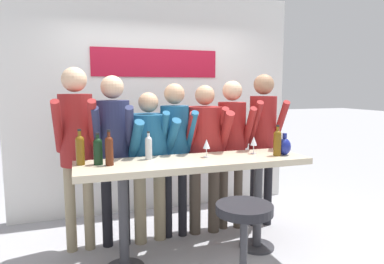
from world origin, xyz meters
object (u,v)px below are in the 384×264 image
person_far_left (77,137)px  wine_glass_0 (254,142)px  wine_bottle_3 (80,149)px  person_center_left (149,152)px  person_right (232,137)px  person_far_right (263,131)px  wine_glass_1 (207,145)px  tasting_table (195,176)px  person_left (114,141)px  bar_stool (244,236)px  person_center (175,142)px  wine_bottle_1 (277,142)px  wine_bottle_2 (109,149)px  person_center_right (205,144)px  wine_bottle_0 (149,147)px  wine_bottle_4 (98,150)px  decorative_vase (284,146)px

person_far_left → wine_glass_0: (1.71, -0.45, -0.06)m
person_far_left → wine_bottle_3: person_far_left is taller
person_center_left → person_right: person_right is taller
person_far_right → wine_glass_1: (-0.88, -0.45, -0.04)m
wine_bottle_3 → tasting_table: bearing=-6.0°
wine_glass_0 → person_right: bearing=92.8°
person_far_right → person_far_left: bearing=-168.9°
tasting_table → person_left: person_left is taller
person_right → person_far_right: 0.39m
person_right → wine_glass_0: bearing=-76.4°
person_center_left → wine_glass_1: (0.47, -0.44, 0.12)m
bar_stool → wine_glass_0: bearing=57.3°
person_center → wine_glass_0: bearing=-28.4°
wine_bottle_1 → wine_bottle_2: size_ratio=0.98×
person_center_right → bar_stool: bearing=-90.8°
person_left → wine_bottle_0: 0.46m
bar_stool → person_left: (-0.84, 1.23, 0.60)m
wine_bottle_4 → wine_glass_1: bearing=-0.4°
wine_bottle_1 → wine_bottle_3: wine_bottle_3 is taller
wine_bottle_1 → wine_bottle_2: bearing=176.6°
person_right → wine_bottle_4: person_right is taller
wine_bottle_1 → wine_glass_0: wine_bottle_1 is taller
wine_glass_1 → person_left: bearing=151.6°
wine_bottle_2 → bar_stool: bearing=-37.8°
person_left → person_far_right: 1.71m
person_far_left → person_right: person_far_left is taller
person_center_right → wine_bottle_1: person_center_right is taller
wine_bottle_2 → wine_glass_0: wine_bottle_2 is taller
person_center → person_right: person_right is taller
wine_bottle_0 → wine_glass_0: bearing=-3.8°
person_center → wine_bottle_3: (-0.98, -0.42, 0.05)m
bar_stool → wine_bottle_3: (-1.17, 0.83, 0.61)m
person_far_left → wine_glass_0: size_ratio=10.44×
person_far_left → wine_bottle_2: bearing=-60.9°
person_center_right → wine_bottle_0: 0.80m
person_far_left → person_center: person_far_left is taller
person_center_left → decorative_vase: (1.25, -0.58, 0.09)m
person_left → bar_stool: bearing=-48.5°
person_left → person_center_right: person_left is taller
person_center_right → wine_bottle_3: (-1.32, -0.41, 0.09)m
person_center_right → wine_bottle_1: (0.53, -0.61, 0.09)m
person_center → wine_bottle_4: size_ratio=6.05×
wine_glass_1 → wine_bottle_2: bearing=-176.5°
tasting_table → person_far_left: bearing=153.4°
person_far_left → wine_bottle_2: 0.59m
person_center → wine_bottle_2: person_center is taller
person_center_left → wine_bottle_3: (-0.69, -0.39, 0.14)m
person_center_right → wine_bottle_3: size_ratio=5.31×
wine_bottle_4 → decorative_vase: bearing=-4.8°
wine_bottle_0 → wine_bottle_2: size_ratio=0.85×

